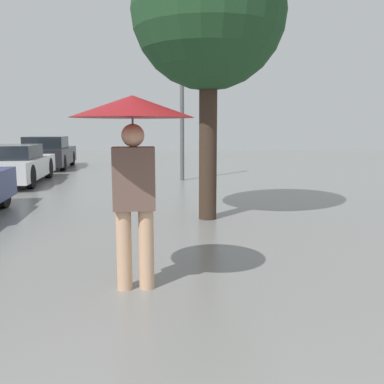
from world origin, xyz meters
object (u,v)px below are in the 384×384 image
object	(u,v)px
pedestrian	(133,132)
street_lamp	(182,96)
parked_car_third	(13,165)
tree	(209,13)
parked_car_farthest	(47,153)

from	to	relation	value
pedestrian	street_lamp	size ratio (longest dim) A/B	0.43
parked_car_third	tree	xyz separation A→B (m)	(4.92, -5.71, 3.05)
parked_car_farthest	tree	world-z (taller)	tree
tree	parked_car_third	bearing A→B (deg)	130.76
pedestrian	parked_car_farthest	xyz separation A→B (m)	(-3.54, 13.91, -1.02)
pedestrian	parked_car_third	distance (m)	9.76
parked_car_third	parked_car_farthest	world-z (taller)	parked_car_farthest
parked_car_third	street_lamp	distance (m)	5.50
parked_car_third	street_lamp	xyz separation A→B (m)	(5.10, 0.10, 2.06)
parked_car_farthest	tree	bearing A→B (deg)	-65.37
parked_car_farthest	tree	size ratio (longest dim) A/B	0.80
parked_car_farthest	parked_car_third	bearing A→B (deg)	-90.65
street_lamp	pedestrian	bearing A→B (deg)	-99.37
parked_car_third	street_lamp	world-z (taller)	street_lamp
parked_car_farthest	street_lamp	size ratio (longest dim) A/B	0.86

